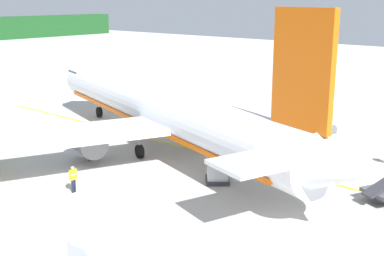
% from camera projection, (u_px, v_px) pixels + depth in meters
% --- Properties ---
extents(airliner_foreground, '(34.03, 40.68, 11.90)m').
position_uv_depth(airliner_foreground, '(162.00, 111.00, 41.62)').
color(airliner_foreground, silver).
rests_on(airliner_foreground, ground).
extents(cargo_container_near, '(2.26, 2.26, 1.95)m').
position_uv_depth(cargo_container_near, '(338.00, 134.00, 44.10)').
color(cargo_container_near, '#333338').
rests_on(cargo_container_near, ground).
extents(cargo_container_mid, '(2.28, 2.28, 2.08)m').
position_uv_depth(cargo_container_mid, '(218.00, 169.00, 34.78)').
color(cargo_container_mid, '#333338').
rests_on(cargo_container_mid, ground).
extents(crew_marshaller, '(0.48, 0.48, 1.66)m').
position_uv_depth(crew_marshaller, '(89.00, 149.00, 39.45)').
color(crew_marshaller, '#191E33').
rests_on(crew_marshaller, ground).
extents(crew_loader_right, '(0.63, 0.24, 1.79)m').
position_uv_depth(crew_loader_right, '(73.00, 177.00, 32.99)').
color(crew_loader_right, '#191E33').
rests_on(crew_loader_right, ground).
extents(apron_guide_line, '(0.30, 60.00, 0.01)m').
position_uv_depth(apron_guide_line, '(218.00, 156.00, 40.97)').
color(apron_guide_line, yellow).
rests_on(apron_guide_line, ground).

